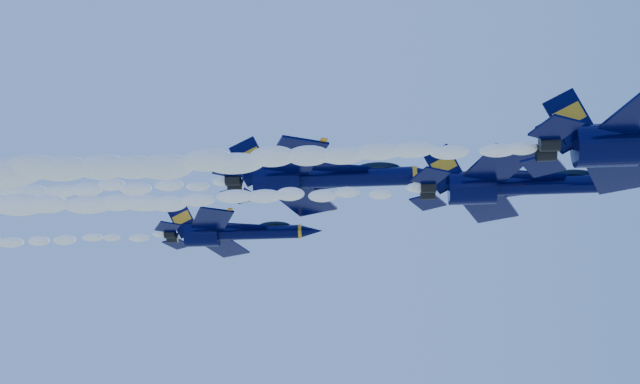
# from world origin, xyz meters

# --- Properties ---
(smoke_trail_jet_lead) EXTENTS (54.75, 2.63, 2.36)m
(smoke_trail_jet_lead) POSITION_xyz_m (-16.78, -15.55, 148.21)
(smoke_trail_jet_lead) COLOR white
(jet_second) EXTENTS (17.82, 14.62, 6.62)m
(jet_second) POSITION_xyz_m (10.67, -4.18, 151.20)
(jet_second) COLOR black
(smoke_trail_jet_second) EXTENTS (54.75, 2.41, 2.17)m
(smoke_trail_jet_second) POSITION_xyz_m (-24.32, -4.18, 150.70)
(smoke_trail_jet_second) COLOR white
(jet_third) EXTENTS (20.08, 16.47, 7.46)m
(jet_third) POSITION_xyz_m (-5.63, 2.50, 155.71)
(jet_third) COLOR black
(jet_fourth) EXTENTS (15.98, 13.11, 5.94)m
(jet_fourth) POSITION_xyz_m (-15.18, 12.06, 154.56)
(jet_fourth) COLOR black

